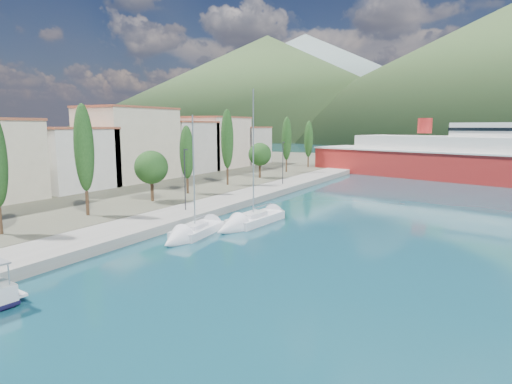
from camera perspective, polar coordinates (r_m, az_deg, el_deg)
The scene contains 9 objects.
ground at distance 139.05m, azimuth 21.82°, elevation 4.39°, with size 1400.00×1400.00×0.00m, color #144654.
quay at distance 51.83m, azimuth -2.25°, elevation -0.88°, with size 5.00×88.00×0.80m, color gray.
land_strip at distance 84.41m, azimuth -21.11°, elevation 2.24°, with size 70.00×148.00×0.70m, color #565644.
town_buildings at distance 73.80m, azimuth -13.25°, elevation 5.80°, with size 9.20×69.20×11.30m.
tree_row at distance 59.27m, azimuth -5.32°, elevation 5.55°, with size 3.76×65.24×10.79m.
lamp_posts at distance 42.37m, azimuth -10.06°, elevation 1.86°, with size 0.15×47.69×6.06m.
sailboat_near at distance 35.21m, azimuth -9.37°, elevation -5.80°, with size 3.07×7.77×10.88m.
sailboat_mid at distance 38.80m, azimuth -1.85°, elevation -4.29°, with size 3.13×9.43×13.35m.
ferry at distance 81.11m, azimuth 26.51°, elevation 3.81°, with size 56.95×26.36×11.09m.
Camera 1 is at (17.59, -17.63, 9.08)m, focal length 30.00 mm.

